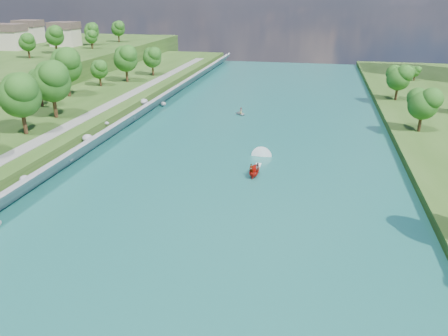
# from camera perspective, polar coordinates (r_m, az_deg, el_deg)

# --- Properties ---
(ground) EXTENTS (260.00, 260.00, 0.00)m
(ground) POSITION_cam_1_polar(r_m,az_deg,el_deg) (55.04, -2.57, -6.98)
(ground) COLOR #2D5119
(ground) RESTS_ON ground
(river_water) EXTENTS (55.00, 240.00, 0.10)m
(river_water) POSITION_cam_1_polar(r_m,az_deg,el_deg) (72.76, 1.35, 0.46)
(river_water) COLOR #1A5F63
(river_water) RESTS_ON ground
(ridge_west) EXTENTS (60.00, 120.00, 9.00)m
(ridge_west) POSITION_cam_1_polar(r_m,az_deg,el_deg) (171.95, -22.21, 12.82)
(ridge_west) COLOR #2D5119
(ridge_west) RESTS_ON ground
(riprap_bank) EXTENTS (4.25, 236.00, 4.05)m
(riprap_bank) POSITION_cam_1_polar(r_m,az_deg,el_deg) (80.09, -17.27, 2.81)
(riprap_bank) COLOR slate
(riprap_bank) RESTS_ON ground
(riverside_path) EXTENTS (3.00, 200.00, 0.10)m
(riverside_path) POSITION_cam_1_polar(r_m,az_deg,el_deg) (83.59, -21.15, 4.35)
(riverside_path) COLOR gray
(riverside_path) RESTS_ON berm_west
(ridge_houses) EXTENTS (29.50, 29.50, 8.40)m
(ridge_houses) POSITION_cam_1_polar(r_m,az_deg,el_deg) (178.63, -23.44, 15.80)
(ridge_houses) COLOR beige
(ridge_houses) RESTS_ON ridge_west
(trees_ridge) EXTENTS (11.19, 55.16, 10.13)m
(trees_ridge) POSITION_cam_1_polar(r_m,az_deg,el_deg) (163.54, -18.28, 16.18)
(trees_ridge) COLOR #174D14
(trees_ridge) RESTS_ON ridge_west
(motorboat) EXTENTS (3.60, 18.69, 2.06)m
(motorboat) POSITION_cam_1_polar(r_m,az_deg,el_deg) (69.82, 4.19, 0.05)
(motorboat) COLOR red
(motorboat) RESTS_ON river_water
(raft) EXTENTS (3.65, 3.87, 1.71)m
(raft) POSITION_cam_1_polar(r_m,az_deg,el_deg) (103.47, 2.22, 7.17)
(raft) COLOR gray
(raft) RESTS_ON river_water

